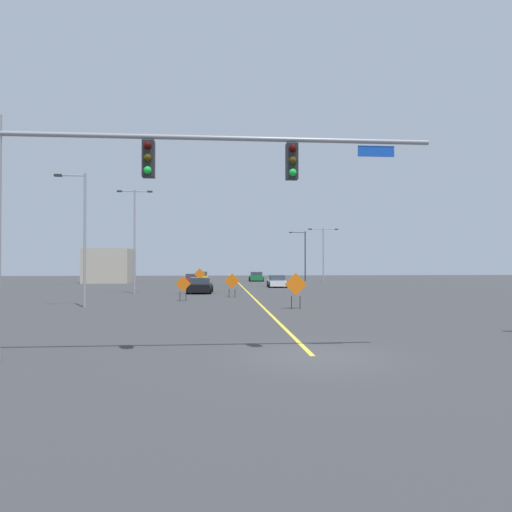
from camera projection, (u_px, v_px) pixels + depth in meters
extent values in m
plane|color=#38383A|center=(313.00, 356.00, 13.61)|extent=(173.13, 173.13, 0.00)
cube|color=yellow|center=(239.00, 283.00, 61.53)|extent=(0.16, 96.18, 0.01)
cylinder|color=gray|center=(221.00, 138.00, 13.48)|extent=(12.39, 0.14, 0.14)
cube|color=black|center=(149.00, 159.00, 13.30)|extent=(0.34, 0.32, 1.05)
sphere|color=#3A0503|center=(148.00, 145.00, 13.14)|extent=(0.22, 0.22, 0.22)
sphere|color=#3C3106|center=(148.00, 158.00, 13.13)|extent=(0.22, 0.22, 0.22)
sphere|color=green|center=(148.00, 170.00, 13.13)|extent=(0.22, 0.22, 0.22)
cube|color=black|center=(292.00, 162.00, 13.64)|extent=(0.34, 0.32, 1.05)
sphere|color=#3A0503|center=(293.00, 148.00, 13.48)|extent=(0.22, 0.22, 0.22)
sphere|color=#3C3106|center=(293.00, 160.00, 13.47)|extent=(0.22, 0.22, 0.22)
sphere|color=green|center=(293.00, 173.00, 13.47)|extent=(0.22, 0.22, 0.22)
cube|color=#1447B7|center=(376.00, 151.00, 13.85)|extent=(1.10, 0.03, 0.32)
cylinder|color=gray|center=(135.00, 242.00, 41.27)|extent=(0.16, 0.16, 9.20)
cylinder|color=gray|center=(127.00, 191.00, 41.28)|extent=(1.32, 0.08, 0.08)
cube|color=#262628|center=(120.00, 191.00, 41.23)|extent=(0.44, 0.24, 0.14)
cylinder|color=gray|center=(142.00, 192.00, 41.39)|extent=(1.32, 0.08, 0.08)
cube|color=#262628|center=(150.00, 192.00, 41.44)|extent=(0.44, 0.24, 0.14)
cylinder|color=gray|center=(323.00, 256.00, 61.43)|extent=(0.16, 0.16, 7.30)
cylinder|color=gray|center=(317.00, 229.00, 61.41)|extent=(1.77, 0.08, 0.08)
cube|color=#262628|center=(310.00, 229.00, 61.33)|extent=(0.44, 0.24, 0.14)
cylinder|color=gray|center=(330.00, 229.00, 61.55)|extent=(1.77, 0.08, 0.08)
cube|color=#262628|center=(336.00, 229.00, 61.62)|extent=(0.44, 0.24, 0.14)
cylinder|color=gray|center=(85.00, 240.00, 28.55)|extent=(0.16, 0.16, 8.22)
cylinder|color=gray|center=(72.00, 176.00, 28.54)|extent=(1.61, 0.08, 0.08)
cube|color=#262628|center=(58.00, 175.00, 28.48)|extent=(0.44, 0.24, 0.14)
cylinder|color=black|center=(305.00, 256.00, 69.48)|extent=(0.16, 0.16, 7.39)
cylinder|color=black|center=(298.00, 232.00, 69.44)|extent=(2.17, 0.08, 0.08)
cube|color=#262628|center=(291.00, 232.00, 69.35)|extent=(0.44, 0.24, 0.14)
cube|color=orange|center=(232.00, 281.00, 36.85)|extent=(1.20, 0.27, 1.21)
cylinder|color=black|center=(229.00, 293.00, 36.86)|extent=(0.05, 0.05, 0.66)
cylinder|color=black|center=(235.00, 293.00, 36.81)|extent=(0.05, 0.05, 0.66)
cube|color=orange|center=(296.00, 284.00, 27.57)|extent=(1.34, 0.20, 1.35)
cylinder|color=black|center=(292.00, 303.00, 27.50)|extent=(0.05, 0.05, 0.76)
cylinder|color=black|center=(300.00, 302.00, 27.61)|extent=(0.05, 0.05, 0.76)
cube|color=orange|center=(183.00, 284.00, 33.27)|extent=(1.11, 0.30, 1.13)
cylinder|color=black|center=(180.00, 297.00, 33.29)|extent=(0.05, 0.05, 0.63)
cylinder|color=black|center=(186.00, 297.00, 33.23)|extent=(0.05, 0.05, 0.63)
cube|color=orange|center=(200.00, 274.00, 53.44)|extent=(1.30, 0.16, 1.30)
cylinder|color=black|center=(197.00, 283.00, 53.42)|extent=(0.05, 0.05, 0.78)
cylinder|color=black|center=(202.00, 283.00, 53.42)|extent=(0.05, 0.05, 0.78)
cube|color=black|center=(200.00, 288.00, 41.99)|extent=(2.10, 4.07, 0.67)
cube|color=#333D47|center=(200.00, 281.00, 42.20)|extent=(1.82, 2.02, 0.56)
cylinder|color=black|center=(188.00, 290.00, 40.55)|extent=(0.25, 0.65, 0.64)
cylinder|color=black|center=(210.00, 290.00, 40.63)|extent=(0.25, 0.65, 0.64)
cylinder|color=black|center=(191.00, 289.00, 43.35)|extent=(0.25, 0.65, 0.64)
cylinder|color=black|center=(212.00, 289.00, 43.43)|extent=(0.25, 0.65, 0.64)
cube|color=gold|center=(201.00, 278.00, 68.26)|extent=(1.96, 4.48, 0.66)
cube|color=#333D47|center=(201.00, 274.00, 68.49)|extent=(1.71, 2.18, 0.61)
cylinder|color=black|center=(195.00, 280.00, 66.61)|extent=(0.24, 0.65, 0.64)
cylinder|color=black|center=(208.00, 280.00, 66.82)|extent=(0.24, 0.65, 0.64)
cylinder|color=black|center=(195.00, 279.00, 69.69)|extent=(0.24, 0.65, 0.64)
cylinder|color=black|center=(208.00, 279.00, 69.90)|extent=(0.24, 0.65, 0.64)
cube|color=#196B38|center=(256.00, 278.00, 69.31)|extent=(2.00, 3.87, 0.69)
cube|color=#333D47|center=(256.00, 274.00, 69.13)|extent=(1.76, 2.01, 0.53)
cylinder|color=black|center=(262.00, 279.00, 70.69)|extent=(0.24, 0.65, 0.64)
cylinder|color=black|center=(250.00, 279.00, 70.59)|extent=(0.24, 0.65, 0.64)
cylinder|color=black|center=(263.00, 279.00, 68.02)|extent=(0.24, 0.65, 0.64)
cylinder|color=black|center=(250.00, 279.00, 67.93)|extent=(0.24, 0.65, 0.64)
cube|color=white|center=(277.00, 283.00, 52.33)|extent=(1.96, 4.07, 0.61)
cube|color=#333D47|center=(277.00, 278.00, 52.14)|extent=(1.70, 2.14, 0.59)
cylinder|color=black|center=(284.00, 284.00, 53.77)|extent=(0.24, 0.65, 0.64)
cylinder|color=black|center=(268.00, 284.00, 53.69)|extent=(0.24, 0.65, 0.64)
cylinder|color=black|center=(286.00, 285.00, 50.96)|extent=(0.24, 0.65, 0.64)
cylinder|color=black|center=(270.00, 285.00, 50.88)|extent=(0.24, 0.65, 0.64)
cube|color=red|center=(193.00, 281.00, 57.17)|extent=(2.02, 3.99, 0.69)
cube|color=#333D47|center=(194.00, 276.00, 57.38)|extent=(1.79, 2.29, 0.53)
cylinder|color=black|center=(184.00, 283.00, 55.73)|extent=(0.23, 0.64, 0.64)
cylinder|color=black|center=(201.00, 283.00, 55.85)|extent=(0.23, 0.64, 0.64)
cylinder|color=black|center=(186.00, 282.00, 58.49)|extent=(0.23, 0.64, 0.64)
cylinder|color=black|center=(202.00, 282.00, 58.61)|extent=(0.23, 0.64, 0.64)
cube|color=#B2A893|center=(109.00, 266.00, 64.07)|extent=(6.03, 6.51, 4.64)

